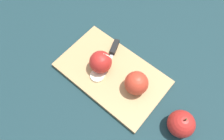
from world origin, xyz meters
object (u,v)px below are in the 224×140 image
at_px(apple_half_left, 136,83).
at_px(apple_half_right, 101,62).
at_px(apple_whole, 181,124).
at_px(knife, 114,49).

distance_m(apple_half_left, apple_half_right, 0.14).
distance_m(apple_half_left, apple_whole, 0.18).
relative_size(apple_half_left, knife, 0.54).
bearing_deg(apple_whole, knife, -14.37).
bearing_deg(apple_whole, apple_half_left, -4.98).
bearing_deg(apple_whole, apple_half_right, -0.33).
bearing_deg(apple_half_right, apple_whole, -127.01).
relative_size(knife, apple_whole, 1.53).
relative_size(apple_half_right, knife, 0.53).
xyz_separation_m(apple_half_left, knife, (0.15, -0.07, -0.03)).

